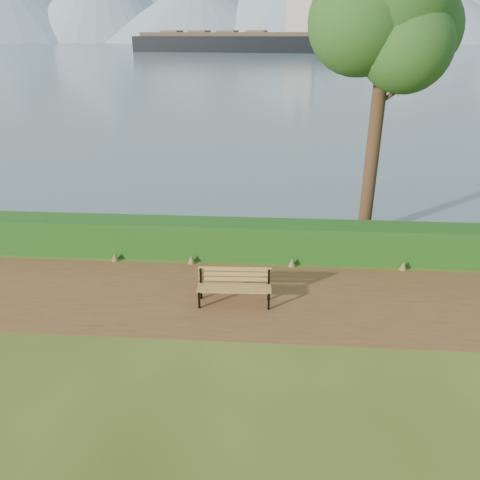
{
  "coord_description": "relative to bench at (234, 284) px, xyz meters",
  "views": [
    {
      "loc": [
        1.0,
        -9.13,
        5.66
      ],
      "look_at": [
        0.27,
        1.2,
        1.1
      ],
      "focal_mm": 35.0,
      "sensor_mm": 36.0,
      "label": 1
    }
  ],
  "objects": [
    {
      "name": "hedge",
      "position": [
        -0.22,
        2.47,
        0.02
      ],
      "size": [
        32.0,
        0.85,
        1.0
      ],
      "primitive_type": "cube",
      "color": "#174D16",
      "rests_on": "ground"
    },
    {
      "name": "cargo_ship",
      "position": [
        -10.81,
        164.32,
        2.76
      ],
      "size": [
        72.55,
        24.44,
        21.77
      ],
      "rotation": [
        0.0,
        0.0,
        -0.19
      ],
      "color": "black",
      "rests_on": "ground"
    },
    {
      "name": "ground",
      "position": [
        -0.22,
        -0.13,
        -0.48
      ],
      "size": [
        140.0,
        140.0,
        0.0
      ],
      "primitive_type": "plane",
      "color": "#3A4E16",
      "rests_on": "ground"
    },
    {
      "name": "water",
      "position": [
        -0.22,
        259.87,
        -0.48
      ],
      "size": [
        700.0,
        510.0,
        0.0
      ],
      "primitive_type": "cube",
      "color": "#3F5666",
      "rests_on": "ground"
    },
    {
      "name": "tree",
      "position": [
        3.64,
        4.22,
        5.66
      ],
      "size": [
        4.12,
        3.45,
        8.27
      ],
      "rotation": [
        0.0,
        0.0,
        0.17
      ],
      "color": "#351F15",
      "rests_on": "ground"
    },
    {
      "name": "mountains",
      "position": [
        -9.39,
        405.92,
        27.21
      ],
      "size": [
        585.0,
        190.0,
        70.0
      ],
      "color": "#7C95A6",
      "rests_on": "ground"
    },
    {
      "name": "path",
      "position": [
        -0.22,
        0.17,
        -0.48
      ],
      "size": [
        40.0,
        3.4,
        0.01
      ],
      "primitive_type": "cube",
      "color": "brown",
      "rests_on": "ground"
    },
    {
      "name": "bench",
      "position": [
        0.0,
        0.0,
        0.0
      ],
      "size": [
        1.68,
        0.55,
        0.84
      ],
      "rotation": [
        0.0,
        0.0,
        0.03
      ],
      "color": "black",
      "rests_on": "ground"
    }
  ]
}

